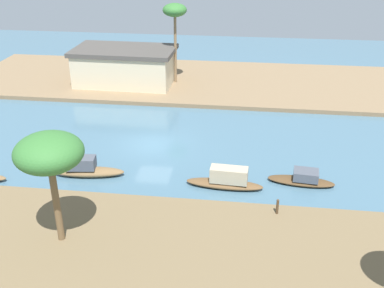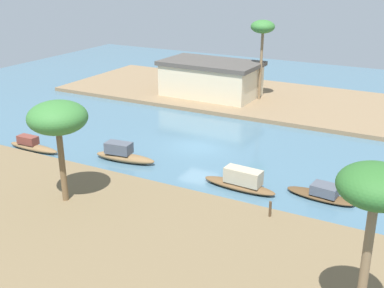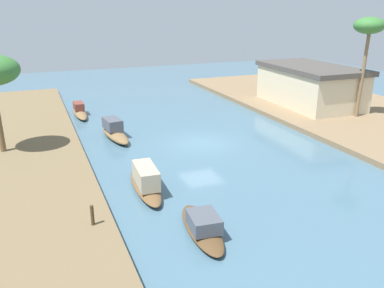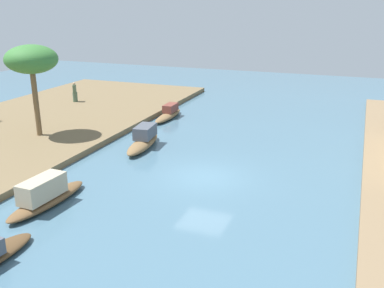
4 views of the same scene
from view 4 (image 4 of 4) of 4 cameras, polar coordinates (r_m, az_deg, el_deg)
river_water at (r=22.72m, az=1.61°, el=-4.21°), size 70.65×70.65×0.00m
sampan_with_red_awning at (r=27.20m, az=-6.18°, el=0.54°), size 4.50×1.58×1.29m
sampan_downstream_large at (r=33.88m, az=-2.98°, el=3.88°), size 4.35×0.99×1.02m
sampan_foreground at (r=20.46m, az=-18.18°, el=-6.19°), size 4.70×1.38×1.33m
person_on_near_bank at (r=39.04m, az=-14.68°, el=6.25°), size 0.53×0.53×1.63m
palm_tree_left_near at (r=29.15m, az=-19.75°, el=9.99°), size 3.17×3.17×5.65m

